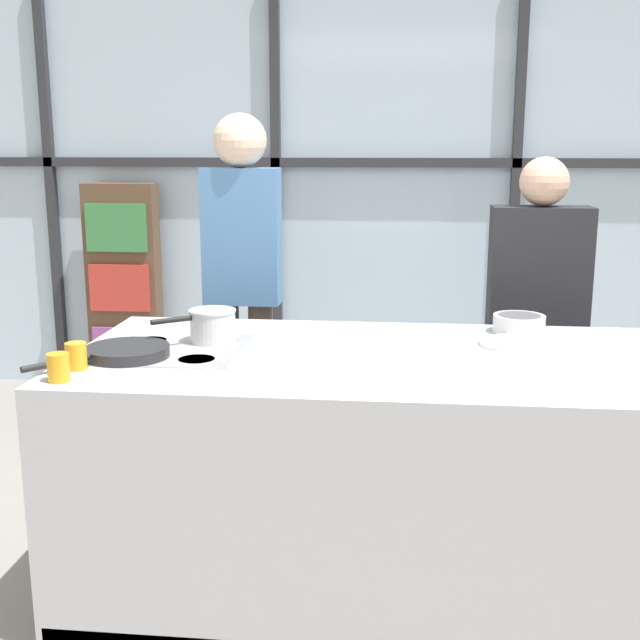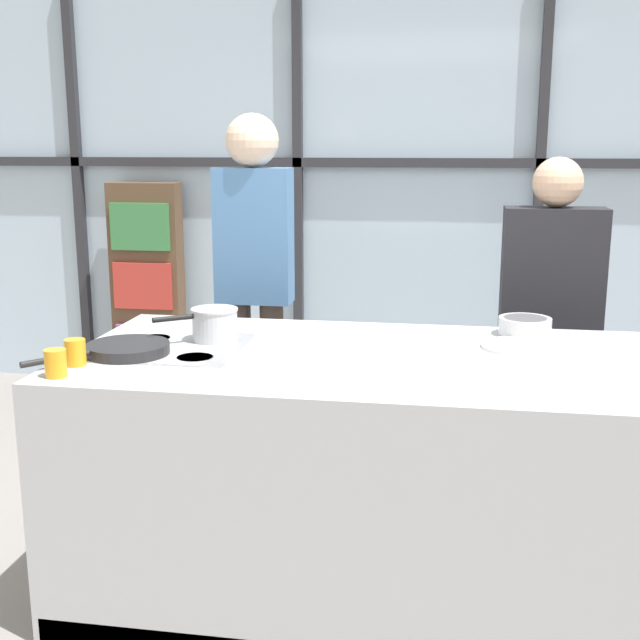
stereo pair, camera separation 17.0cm
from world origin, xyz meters
TOP-DOWN VIEW (x-y plane):
  - ground_plane at (0.00, 0.00)m, footprint 18.00×18.00m
  - back_window_wall at (0.00, 2.51)m, footprint 6.40×0.10m
  - bookshelf at (-1.78, 2.32)m, footprint 0.48×0.19m
  - demo_island at (-0.00, -0.00)m, footprint 2.22×1.07m
  - spectator_far_left at (-0.70, 0.99)m, footprint 0.37×0.25m
  - spectator_center_left at (0.70, 0.99)m, footprint 0.45×0.22m
  - frying_pan at (-0.90, -0.13)m, footprint 0.40×0.45m
  - saucepan at (-0.65, 0.12)m, footprint 0.29×0.24m
  - white_plate at (0.49, 0.19)m, footprint 0.26×0.26m
  - mixing_bowl at (0.54, 0.41)m, footprint 0.21×0.21m
  - juice_glass_near at (-1.01, -0.44)m, footprint 0.07×0.07m
  - juice_glass_far at (-1.01, -0.30)m, footprint 0.07×0.07m

SIDE VIEW (x-z plane):
  - ground_plane at x=0.00m, z-range 0.00..0.00m
  - demo_island at x=0.00m, z-range 0.00..0.92m
  - bookshelf at x=-1.78m, z-range 0.00..1.41m
  - spectator_center_left at x=0.70m, z-range 0.10..1.70m
  - white_plate at x=0.49m, z-range 0.92..0.93m
  - frying_pan at x=-0.90m, z-range 0.92..0.96m
  - mixing_bowl at x=0.54m, z-range 0.92..0.99m
  - juice_glass_near at x=-1.01m, z-range 0.92..1.01m
  - juice_glass_far at x=-1.01m, z-range 0.92..1.01m
  - saucepan at x=-0.65m, z-range 0.92..1.05m
  - spectator_far_left at x=-0.70m, z-range 0.18..1.97m
  - back_window_wall at x=0.00m, z-range 0.00..2.80m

